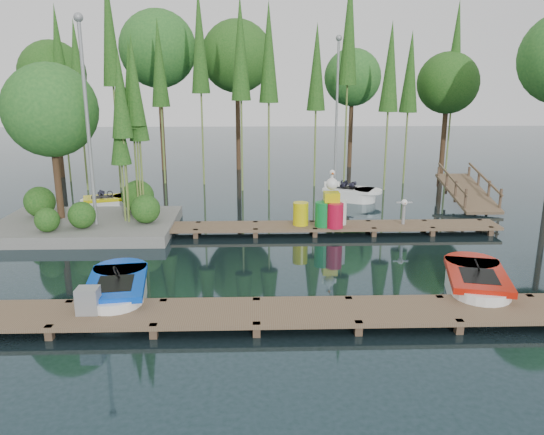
{
  "coord_description": "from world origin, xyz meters",
  "views": [
    {
      "loc": [
        0.01,
        -15.27,
        5.26
      ],
      "look_at": [
        0.5,
        0.5,
        1.1
      ],
      "focal_mm": 35.0,
      "sensor_mm": 36.0,
      "label": 1
    }
  ],
  "objects_px": {
    "boat_blue": "(117,292)",
    "drum_cluster": "(332,210)",
    "island": "(73,140)",
    "boat_yellow_far": "(108,202)",
    "utility_cabinet": "(88,300)",
    "yellow_barrel": "(301,214)",
    "boat_red": "(476,285)"
  },
  "relations": [
    {
      "from": "boat_red",
      "to": "island",
      "type": "bearing_deg",
      "value": 165.41
    },
    {
      "from": "utility_cabinet",
      "to": "yellow_barrel",
      "type": "distance_m",
      "value": 8.73
    },
    {
      "from": "boat_red",
      "to": "boat_blue",
      "type": "bearing_deg",
      "value": -164.71
    },
    {
      "from": "drum_cluster",
      "to": "boat_yellow_far",
      "type": "bearing_deg",
      "value": 155.18
    },
    {
      "from": "utility_cabinet",
      "to": "island",
      "type": "bearing_deg",
      "value": 108.76
    },
    {
      "from": "yellow_barrel",
      "to": "drum_cluster",
      "type": "relative_size",
      "value": 0.41
    },
    {
      "from": "boat_blue",
      "to": "drum_cluster",
      "type": "distance_m",
      "value": 8.26
    },
    {
      "from": "island",
      "to": "drum_cluster",
      "type": "bearing_deg",
      "value": -6.03
    },
    {
      "from": "boat_red",
      "to": "boat_yellow_far",
      "type": "height_order",
      "value": "boat_yellow_far"
    },
    {
      "from": "boat_blue",
      "to": "utility_cabinet",
      "type": "distance_m",
      "value": 1.25
    },
    {
      "from": "drum_cluster",
      "to": "boat_red",
      "type": "bearing_deg",
      "value": -62.8
    },
    {
      "from": "boat_blue",
      "to": "boat_red",
      "type": "height_order",
      "value": "boat_red"
    },
    {
      "from": "boat_blue",
      "to": "drum_cluster",
      "type": "relative_size",
      "value": 1.58
    },
    {
      "from": "boat_blue",
      "to": "drum_cluster",
      "type": "xyz_separation_m",
      "value": [
        5.97,
        5.68,
        0.59
      ]
    },
    {
      "from": "boat_blue",
      "to": "yellow_barrel",
      "type": "relative_size",
      "value": 3.87
    },
    {
      "from": "boat_red",
      "to": "yellow_barrel",
      "type": "relative_size",
      "value": 4.07
    },
    {
      "from": "island",
      "to": "utility_cabinet",
      "type": "distance_m",
      "value": 8.63
    },
    {
      "from": "boat_yellow_far",
      "to": "drum_cluster",
      "type": "relative_size",
      "value": 1.32
    },
    {
      "from": "boat_red",
      "to": "utility_cabinet",
      "type": "height_order",
      "value": "boat_red"
    },
    {
      "from": "island",
      "to": "boat_red",
      "type": "height_order",
      "value": "island"
    },
    {
      "from": "boat_red",
      "to": "yellow_barrel",
      "type": "height_order",
      "value": "yellow_barrel"
    },
    {
      "from": "boat_blue",
      "to": "boat_yellow_far",
      "type": "relative_size",
      "value": 1.2
    },
    {
      "from": "boat_blue",
      "to": "drum_cluster",
      "type": "height_order",
      "value": "drum_cluster"
    },
    {
      "from": "island",
      "to": "utility_cabinet",
      "type": "height_order",
      "value": "island"
    },
    {
      "from": "yellow_barrel",
      "to": "drum_cluster",
      "type": "xyz_separation_m",
      "value": [
        1.07,
        -0.15,
        0.18
      ]
    },
    {
      "from": "utility_cabinet",
      "to": "yellow_barrel",
      "type": "xyz_separation_m",
      "value": [
        5.21,
        7.0,
        0.11
      ]
    },
    {
      "from": "boat_yellow_far",
      "to": "drum_cluster",
      "type": "bearing_deg",
      "value": -21.88
    },
    {
      "from": "island",
      "to": "boat_yellow_far",
      "type": "xyz_separation_m",
      "value": [
        0.15,
        3.12,
        -2.93
      ]
    },
    {
      "from": "utility_cabinet",
      "to": "boat_blue",
      "type": "bearing_deg",
      "value": 74.92
    },
    {
      "from": "drum_cluster",
      "to": "yellow_barrel",
      "type": "bearing_deg",
      "value": 171.92
    },
    {
      "from": "utility_cabinet",
      "to": "yellow_barrel",
      "type": "height_order",
      "value": "yellow_barrel"
    },
    {
      "from": "island",
      "to": "boat_blue",
      "type": "height_order",
      "value": "island"
    }
  ]
}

